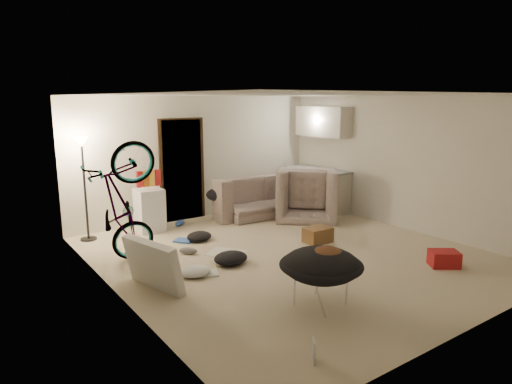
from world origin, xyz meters
TOP-DOWN VIEW (x-y plane):
  - floor at (0.00, 0.00)m, footprint 5.50×6.00m
  - ceiling at (0.00, 0.00)m, footprint 5.50×6.00m
  - wall_back at (0.00, 3.01)m, footprint 5.50×0.02m
  - wall_front at (0.00, -3.01)m, footprint 5.50×0.02m
  - wall_left at (-2.76, 0.00)m, footprint 0.02×6.00m
  - wall_right at (2.76, 0.00)m, footprint 0.02×6.00m
  - doorway at (-0.40, 2.97)m, footprint 0.85×0.10m
  - door_trim at (-0.40, 2.94)m, footprint 0.97×0.04m
  - floor_lamp at (-2.40, 2.65)m, footprint 0.28×0.28m
  - kitchen_counter at (2.43, 2.00)m, footprint 0.60×1.50m
  - counter_top at (2.43, 2.00)m, footprint 0.64×1.54m
  - kitchen_uppers at (2.56, 2.00)m, footprint 0.38×1.40m
  - sofa at (1.13, 2.45)m, footprint 2.25×1.00m
  - armchair at (1.84, 1.65)m, footprint 1.60×1.59m
  - bicycle at (-2.30, 1.11)m, footprint 1.94×0.96m
  - book_asset at (-1.79, -2.55)m, footprint 0.28×0.27m
  - mini_fridge at (-1.29, 2.55)m, footprint 0.48×0.48m
  - snack_box_0 at (-1.46, 2.55)m, footprint 0.10×0.07m
  - snack_box_1 at (-1.34, 2.55)m, footprint 0.11×0.09m
  - snack_box_2 at (-1.22, 2.55)m, footprint 0.11×0.08m
  - snack_box_3 at (-1.10, 2.55)m, footprint 0.11×0.09m
  - saucer_chair at (-0.86, -1.63)m, footprint 1.00×1.00m
  - hoodie at (-0.81, -1.66)m, footprint 0.59×0.54m
  - sofa_drape at (0.18, 2.45)m, footprint 0.64×0.56m
  - tv_box at (-2.30, -0.01)m, footprint 0.49×1.03m
  - drink_case_a at (0.81, 0.21)m, footprint 0.47×0.34m
  - drink_case_b at (1.54, -1.73)m, footprint 0.51×0.48m
  - juicer at (-0.43, -0.43)m, footprint 0.14×0.14m
  - newspaper at (-0.78, 0.65)m, footprint 0.70×0.73m
  - book_blue at (-1.07, 1.58)m, footprint 0.38×0.40m
  - book_white at (-1.44, 0.01)m, footprint 0.31×0.34m
  - shoe_0 at (-0.68, 2.55)m, footprint 0.32×0.27m
  - shoe_1 at (-1.31, 0.96)m, footprint 0.31×0.30m
  - shoe_3 at (0.34, -0.72)m, footprint 0.31×0.23m
  - clothes_lump_a at (-0.98, 0.19)m, footprint 0.64×0.58m
  - clothes_lump_b at (-0.82, 1.50)m, footprint 0.62×0.61m
  - clothes_lump_c at (-1.66, 0.07)m, footprint 0.56×0.53m

SIDE VIEW (x-z plane):
  - floor at x=0.00m, z-range -0.02..0.00m
  - newspaper at x=-0.78m, z-range 0.00..0.01m
  - book_asset at x=-1.79m, z-range 0.00..0.02m
  - book_white at x=-1.44m, z-range 0.00..0.03m
  - book_blue at x=-1.07m, z-range 0.00..0.03m
  - shoe_3 at x=0.34m, z-range 0.00..0.11m
  - shoe_0 at x=-0.68m, z-range 0.00..0.11m
  - shoe_1 at x=-1.31m, z-range 0.00..0.11m
  - clothes_lump_c at x=-1.66m, z-range 0.00..0.14m
  - clothes_lump_b at x=-0.82m, z-range 0.00..0.14m
  - juicer at x=-0.43m, z-range -0.02..0.19m
  - clothes_lump_a at x=-0.98m, z-range 0.00..0.17m
  - drink_case_b at x=1.54m, z-range 0.00..0.24m
  - drink_case_a at x=0.81m, z-range 0.00..0.26m
  - sofa at x=1.13m, z-range 0.00..0.64m
  - tv_box at x=-2.30m, z-range -0.01..0.66m
  - armchair at x=1.84m, z-range 0.00..0.78m
  - mini_fridge at x=-1.29m, z-range 0.00..0.80m
  - saucer_chair at x=-0.86m, z-range 0.07..0.77m
  - kitchen_counter at x=2.43m, z-range 0.00..0.88m
  - bicycle at x=-2.30m, z-range -0.05..1.04m
  - sofa_drape at x=0.18m, z-range 0.40..0.68m
  - hoodie at x=-0.81m, z-range 0.51..0.73m
  - counter_top at x=2.43m, z-range 0.88..0.92m
  - snack_box_0 at x=-1.46m, z-range 0.85..1.15m
  - snack_box_1 at x=-1.34m, z-range 0.85..1.15m
  - snack_box_2 at x=-1.22m, z-range 0.85..1.15m
  - snack_box_3 at x=-1.10m, z-range 0.85..1.15m
  - doorway at x=-0.40m, z-range 0.00..2.04m
  - door_trim at x=-0.40m, z-range -0.03..2.07m
  - wall_back at x=0.00m, z-range 0.00..2.50m
  - wall_front at x=0.00m, z-range 0.00..2.50m
  - wall_left at x=-2.76m, z-range 0.00..2.50m
  - wall_right at x=2.76m, z-range 0.00..2.50m
  - floor_lamp at x=-2.40m, z-range 0.40..2.21m
  - kitchen_uppers at x=2.56m, z-range 1.62..2.27m
  - ceiling at x=0.00m, z-range 2.50..2.52m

